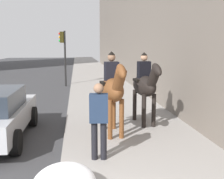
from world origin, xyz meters
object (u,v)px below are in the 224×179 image
mounted_horse_near (113,89)px  traffic_light_near_curb (63,49)px  pedestrian_greeting (99,116)px  mounted_horse_far (145,85)px

mounted_horse_near → traffic_light_near_curb: 10.88m
mounted_horse_near → pedestrian_greeting: (-1.70, 0.52, -0.34)m
mounted_horse_far → traffic_light_near_curb: (9.74, 2.95, 1.00)m
pedestrian_greeting → mounted_horse_near: bearing=-10.7°
mounted_horse_near → mounted_horse_far: size_ratio=1.02×
mounted_horse_near → pedestrian_greeting: bearing=-23.3°
pedestrian_greeting → traffic_light_near_curb: size_ratio=0.48×
mounted_horse_far → traffic_light_near_curb: traffic_light_near_curb is taller
mounted_horse_far → pedestrian_greeting: mounted_horse_far is taller
mounted_horse_near → mounted_horse_far: (0.95, -1.16, -0.04)m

